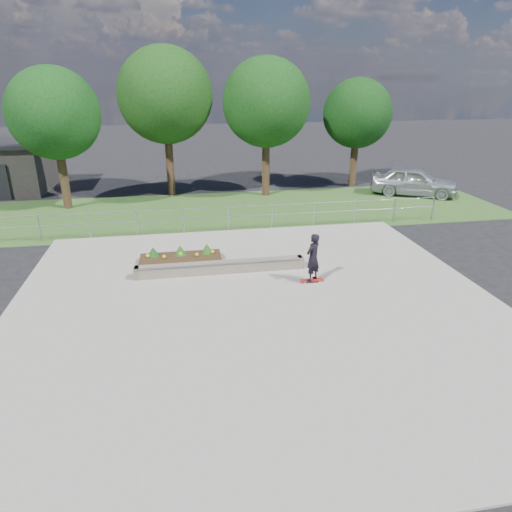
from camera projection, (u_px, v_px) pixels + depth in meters
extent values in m
plane|color=black|center=(258.00, 308.00, 13.87)|extent=(120.00, 120.00, 0.00)
cube|color=#2C4D1F|center=(221.00, 211.00, 23.96)|extent=(30.00, 8.00, 0.02)
cube|color=gray|center=(258.00, 307.00, 13.86)|extent=(15.00, 15.00, 0.06)
cylinder|color=#999BA1|center=(40.00, 228.00, 19.23)|extent=(0.06, 0.06, 1.20)
cylinder|color=#909398|center=(90.00, 226.00, 19.56)|extent=(0.06, 0.06, 1.20)
cylinder|color=gray|center=(137.00, 223.00, 19.88)|extent=(0.06, 0.06, 1.20)
cylinder|color=gray|center=(184.00, 221.00, 20.21)|extent=(0.06, 0.06, 1.20)
cylinder|color=gray|center=(228.00, 219.00, 20.53)|extent=(0.06, 0.06, 1.20)
cylinder|color=#919399|center=(272.00, 217.00, 20.86)|extent=(0.06, 0.06, 1.20)
cylinder|color=#92959A|center=(314.00, 215.00, 21.18)|extent=(0.06, 0.06, 1.20)
cylinder|color=gray|center=(355.00, 212.00, 21.51)|extent=(0.06, 0.06, 1.20)
cylinder|color=gray|center=(394.00, 210.00, 21.83)|extent=(0.06, 0.06, 1.20)
cylinder|color=#9A9BA2|center=(433.00, 209.00, 22.16)|extent=(0.06, 0.06, 1.20)
cylinder|color=#9B9EA4|center=(228.00, 207.00, 20.33)|extent=(20.00, 0.04, 0.04)
cylinder|color=#999BA1|center=(228.00, 217.00, 20.50)|extent=(20.00, 0.04, 0.04)
cube|color=black|center=(0.00, 183.00, 25.72)|extent=(0.90, 0.10, 2.00)
cylinder|color=#322214|center=(64.00, 181.00, 23.96)|extent=(0.44, 0.44, 2.93)
sphere|color=black|center=(54.00, 113.00, 22.71)|extent=(4.55, 4.55, 4.55)
cylinder|color=#341F15|center=(170.00, 167.00, 26.60)|extent=(0.44, 0.44, 3.38)
sphere|color=black|center=(165.00, 95.00, 25.17)|extent=(5.25, 5.25, 5.25)
cylinder|color=#342114|center=(266.00, 169.00, 26.62)|extent=(0.44, 0.44, 3.15)
sphere|color=black|center=(266.00, 102.00, 25.28)|extent=(4.90, 4.90, 4.90)
cylinder|color=#332114|center=(353.00, 165.00, 29.06)|extent=(0.44, 0.44, 2.70)
sphere|color=black|center=(357.00, 113.00, 27.91)|extent=(4.20, 4.20, 4.20)
cube|color=#66594B|center=(221.00, 267.00, 16.17)|extent=(6.00, 0.40, 0.40)
cylinder|color=gray|center=(221.00, 264.00, 15.91)|extent=(6.00, 0.06, 0.06)
cube|color=brown|center=(137.00, 273.00, 15.69)|extent=(0.15, 0.42, 0.40)
cube|color=#6C5B4F|center=(300.00, 262.00, 16.64)|extent=(0.15, 0.42, 0.40)
cube|color=black|center=(181.00, 260.00, 17.02)|extent=(3.00, 1.20, 0.25)
sphere|color=yellow|center=(148.00, 256.00, 16.84)|extent=(0.14, 0.14, 0.14)
sphere|color=yellow|center=(164.00, 257.00, 16.76)|extent=(0.14, 0.14, 0.14)
sphere|color=yellow|center=(180.00, 254.00, 17.04)|extent=(0.14, 0.14, 0.14)
sphere|color=yellow|center=(197.00, 255.00, 16.95)|extent=(0.14, 0.14, 0.14)
sphere|color=gold|center=(213.00, 252.00, 17.23)|extent=(0.14, 0.14, 0.14)
cone|color=#124012|center=(153.00, 252.00, 16.98)|extent=(0.44, 0.44, 0.36)
cone|color=#164D16|center=(180.00, 250.00, 17.14)|extent=(0.44, 0.44, 0.36)
cone|color=#1D4614|center=(207.00, 248.00, 17.30)|extent=(0.44, 0.44, 0.36)
cylinder|color=silver|center=(305.00, 283.00, 15.34)|extent=(0.05, 0.03, 0.05)
cylinder|color=white|center=(304.00, 281.00, 15.50)|extent=(0.05, 0.03, 0.05)
cylinder|color=white|center=(320.00, 282.00, 15.42)|extent=(0.05, 0.03, 0.05)
cylinder|color=white|center=(318.00, 280.00, 15.59)|extent=(0.05, 0.03, 0.05)
cylinder|color=#ABABB0|center=(304.00, 281.00, 15.41)|extent=(0.02, 0.18, 0.02)
cylinder|color=#A8A8AD|center=(319.00, 280.00, 15.50)|extent=(0.02, 0.18, 0.02)
cube|color=#A91E14|center=(312.00, 280.00, 15.45)|extent=(0.80, 0.21, 0.02)
imported|color=black|center=(313.00, 257.00, 15.14)|extent=(0.71, 0.67, 1.64)
imported|color=#AAAFB4|center=(414.00, 181.00, 26.87)|extent=(5.26, 4.05, 1.67)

